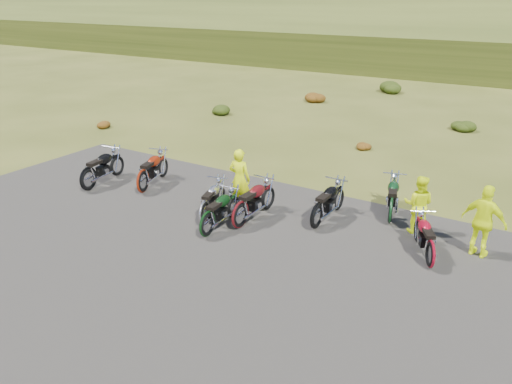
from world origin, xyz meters
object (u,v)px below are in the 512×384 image
Objects in this scene: motorcycle_7 at (389,223)px; person_middle at (240,180)px; motorcycle_3 at (205,225)px; motorcycle_0 at (90,191)px.

person_middle is at bearing 93.17° from motorcycle_7.
motorcycle_7 reaches higher than motorcycle_3.
person_middle is at bearing -83.02° from motorcycle_0.
person_middle is (-4.13, -1.37, 0.92)m from motorcycle_7.
motorcycle_3 is at bearing 75.59° from person_middle.
person_middle reaches higher than motorcycle_0.
motorcycle_3 is at bearing 107.75° from motorcycle_7.
motorcycle_7 is at bearing -81.80° from motorcycle_0.
motorcycle_0 is 9.51m from motorcycle_7.
motorcycle_0 reaches higher than motorcycle_3.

